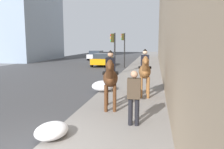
# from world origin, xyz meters

# --- Properties ---
(mounted_horse_near) EXTENTS (2.14, 0.81, 2.25)m
(mounted_horse_near) POSITION_xyz_m (3.61, -1.19, 1.36)
(mounted_horse_near) COLOR #4C2B16
(mounted_horse_near) RESTS_ON sidewalk_slab
(mounted_horse_far) EXTENTS (2.15, 0.67, 2.25)m
(mounted_horse_far) POSITION_xyz_m (5.93, -2.37, 1.35)
(mounted_horse_far) COLOR brown
(mounted_horse_far) RESTS_ON sidewalk_slab
(pedestrian_greeting) EXTENTS (0.27, 0.40, 1.70)m
(pedestrian_greeting) POSITION_xyz_m (2.02, -2.23, 1.10)
(pedestrian_greeting) COLOR black
(pedestrian_greeting) RESTS_ON sidewalk_slab
(car_near_lane) EXTENTS (4.27, 2.23, 1.44)m
(car_near_lane) POSITION_xyz_m (20.19, 3.04, 0.75)
(car_near_lane) COLOR orange
(car_near_lane) RESTS_ON ground
(car_mid_lane) EXTENTS (4.21, 2.20, 1.44)m
(car_mid_lane) POSITION_xyz_m (28.97, 6.01, 0.75)
(car_mid_lane) COLOR silver
(car_mid_lane) RESTS_ON ground
(traffic_light_near_curb) EXTENTS (0.20, 0.44, 3.41)m
(traffic_light_near_curb) POSITION_xyz_m (13.23, 0.46, 2.31)
(traffic_light_near_curb) COLOR black
(traffic_light_near_curb) RESTS_ON ground
(traffic_light_far_curb) EXTENTS (0.20, 0.44, 3.65)m
(traffic_light_far_curb) POSITION_xyz_m (19.15, 0.47, 2.45)
(traffic_light_far_curb) COLOR black
(traffic_light_far_curb) RESTS_ON ground
(snow_pile_near) EXTENTS (1.10, 0.84, 0.38)m
(snow_pile_near) POSITION_xyz_m (0.70, -0.15, 0.31)
(snow_pile_near) COLOR white
(snow_pile_near) RESTS_ON sidewalk_slab
(snow_pile_far) EXTENTS (1.50, 1.16, 0.52)m
(snow_pile_far) POSITION_xyz_m (6.80, -0.15, 0.38)
(snow_pile_far) COLOR white
(snow_pile_far) RESTS_ON sidewalk_slab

